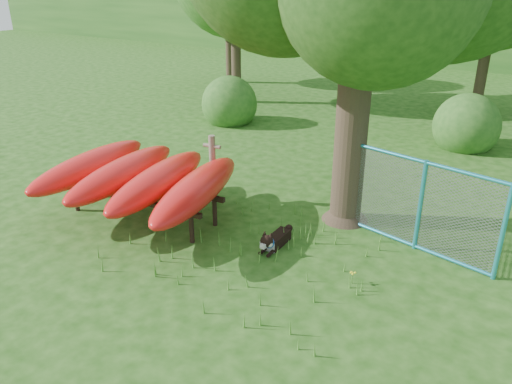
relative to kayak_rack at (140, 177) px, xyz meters
The scene contains 8 objects.
ground 2.53m from the kayak_rack, 20.96° to the right, with size 80.00×80.00×0.00m, color #1A460E.
wooden_post 1.54m from the kayak_rack, 64.76° to the left, with size 0.40×0.15×1.44m.
kayak_rack is the anchor object (origin of this frame).
husky_dog 2.89m from the kayak_rack, ahead, with size 0.27×0.97×0.43m.
fence_section 5.14m from the kayak_rack, 19.80° to the left, with size 2.75×0.64×2.72m.
wildflower_clump 4.42m from the kayak_rack, ahead, with size 0.10×0.09×0.22m.
shrub_left 7.26m from the kayak_rack, 112.69° to the left, with size 1.80×1.80×1.80m, color #285B1D.
shrub_mid 9.22m from the kayak_rack, 62.63° to the left, with size 1.80×1.80×1.80m, color #285B1D.
Camera 1 is at (4.51, -5.32, 4.37)m, focal length 35.00 mm.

